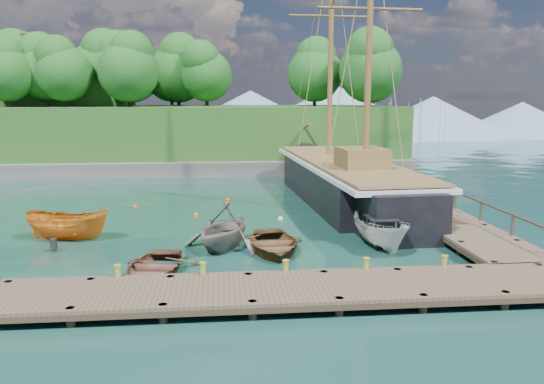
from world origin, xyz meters
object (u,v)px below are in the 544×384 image
(rowboat_1, at_px, (224,248))
(cabin_boat_white, at_px, (380,248))
(schooner, at_px, (344,184))
(rowboat_2, at_px, (273,251))
(rowboat_0, at_px, (154,275))
(motorboat_orange, at_px, (69,240))

(rowboat_1, distance_m, cabin_boat_white, 7.26)
(rowboat_1, bearing_deg, cabin_boat_white, 21.33)
(rowboat_1, bearing_deg, schooner, 77.89)
(rowboat_2, xyz_separation_m, cabin_boat_white, (5.02, 0.08, 0.00))
(rowboat_1, bearing_deg, rowboat_2, 8.93)
(rowboat_0, distance_m, rowboat_1, 4.48)
(rowboat_2, xyz_separation_m, motorboat_orange, (-9.77, 2.90, 0.00))
(motorboat_orange, height_order, cabin_boat_white, cabin_boat_white)
(motorboat_orange, xyz_separation_m, cabin_boat_white, (14.79, -2.83, 0.00))
(rowboat_1, height_order, cabin_boat_white, rowboat_1)
(rowboat_2, relative_size, motorboat_orange, 1.06)
(cabin_boat_white, bearing_deg, schooner, 78.66)
(rowboat_1, height_order, schooner, schooner)
(rowboat_1, distance_m, rowboat_2, 2.32)
(rowboat_2, bearing_deg, motorboat_orange, 161.31)
(rowboat_1, bearing_deg, rowboat_0, -101.96)
(cabin_boat_white, xyz_separation_m, schooner, (0.83, 10.84, 1.18))
(rowboat_0, distance_m, rowboat_2, 5.73)
(rowboat_1, relative_size, rowboat_2, 0.93)
(cabin_boat_white, bearing_deg, rowboat_1, 168.26)
(rowboat_1, bearing_deg, motorboat_orange, -170.26)
(motorboat_orange, bearing_deg, rowboat_0, -125.55)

